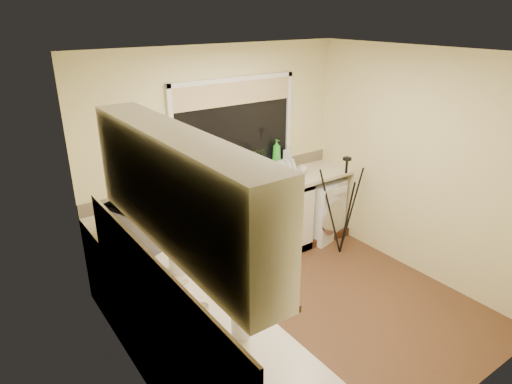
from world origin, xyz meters
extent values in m
plane|color=brown|center=(0.00, 0.00, 0.00)|extent=(3.20, 3.20, 0.00)
plane|color=white|center=(0.00, 0.00, 2.45)|extent=(3.20, 3.20, 0.00)
plane|color=beige|center=(0.00, 1.50, 1.23)|extent=(3.20, 0.00, 3.20)
plane|color=beige|center=(0.00, -1.50, 1.23)|extent=(3.20, 0.00, 3.20)
plane|color=beige|center=(-1.60, 0.00, 1.23)|extent=(0.00, 3.00, 3.00)
plane|color=beige|center=(1.60, 0.00, 1.23)|extent=(0.00, 3.00, 3.00)
cube|color=silver|center=(-0.33, 1.20, 0.43)|extent=(2.55, 0.60, 0.86)
cube|color=silver|center=(-1.30, -0.30, 0.43)|extent=(0.54, 2.40, 0.86)
cube|color=beige|center=(0.00, 1.20, 0.88)|extent=(3.20, 0.60, 0.04)
cube|color=beige|center=(-1.30, -0.30, 0.88)|extent=(0.60, 2.40, 0.04)
cube|color=silver|center=(-1.44, -0.45, 1.80)|extent=(0.28, 1.90, 0.70)
cube|color=beige|center=(-1.59, -0.30, 1.12)|extent=(0.02, 2.40, 0.45)
cube|color=beige|center=(0.00, 1.49, 0.97)|extent=(3.20, 0.02, 0.14)
cube|color=black|center=(0.20, 1.49, 1.55)|extent=(1.50, 0.02, 1.00)
cube|color=tan|center=(0.20, 1.46, 1.92)|extent=(1.50, 0.02, 0.25)
cube|color=white|center=(0.20, 1.43, 1.04)|extent=(1.60, 0.14, 0.03)
cube|color=tan|center=(0.20, 1.20, 0.91)|extent=(0.82, 0.46, 0.03)
cylinder|color=silver|center=(0.20, 1.38, 1.02)|extent=(0.03, 0.03, 0.24)
cube|color=silver|center=(1.25, 1.15, 0.39)|extent=(0.66, 0.65, 0.77)
cube|color=gray|center=(-0.47, 1.09, 0.91)|extent=(0.37, 0.30, 0.02)
cube|color=#5D8FFF|center=(-0.44, 1.23, 1.03)|extent=(0.34, 0.12, 0.23)
cylinder|color=white|center=(-1.22, 0.08, 1.01)|extent=(0.16, 0.16, 0.22)
cube|color=silver|center=(0.77, 1.22, 0.93)|extent=(0.44, 0.39, 0.05)
cylinder|color=white|center=(-1.25, -0.82, 0.98)|extent=(0.11, 0.11, 0.17)
cylinder|color=white|center=(-1.35, -0.24, 0.96)|extent=(0.09, 0.09, 0.12)
imported|color=silver|center=(-1.27, 0.71, 1.06)|extent=(0.60, 0.70, 0.33)
imported|color=#999999|center=(-0.29, 1.40, 1.17)|extent=(0.14, 0.10, 0.25)
imported|color=#999999|center=(-0.03, 1.40, 1.16)|extent=(0.12, 0.10, 0.21)
imported|color=#999999|center=(0.24, 1.39, 1.17)|extent=(0.18, 0.18, 0.24)
imported|color=#999999|center=(0.44, 1.40, 1.16)|extent=(0.25, 0.23, 0.23)
imported|color=green|center=(0.76, 1.42, 1.19)|extent=(0.11, 0.11, 0.27)
imported|color=#999999|center=(0.92, 1.39, 1.14)|extent=(0.11, 0.11, 0.18)
imported|color=silver|center=(1.04, 1.24, 0.94)|extent=(0.12, 0.12, 0.09)
imported|color=#EDE4C3|center=(-1.36, -0.53, 0.95)|extent=(0.12, 0.12, 0.09)
camera|label=1|loc=(-2.47, -2.70, 2.78)|focal=31.45mm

